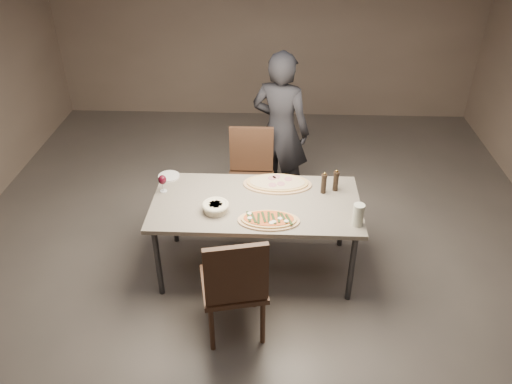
{
  "coord_description": "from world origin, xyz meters",
  "views": [
    {
      "loc": [
        0.15,
        -3.55,
        3.18
      ],
      "look_at": [
        0.0,
        0.0,
        0.85
      ],
      "focal_mm": 35.0,
      "sensor_mm": 36.0,
      "label": 1
    }
  ],
  "objects_px": {
    "zucchini_pizza": "(269,220)",
    "pepper_mill_left": "(336,181)",
    "dining_table": "(256,207)",
    "chair_near": "(235,283)",
    "chair_far": "(251,171)",
    "ham_pizza": "(277,183)",
    "bread_basket": "(216,207)",
    "diner": "(280,131)",
    "carafe": "(358,215)"
  },
  "relations": [
    {
      "from": "chair_near",
      "to": "chair_far",
      "type": "relative_size",
      "value": 1.03
    },
    {
      "from": "ham_pizza",
      "to": "pepper_mill_left",
      "type": "height_order",
      "value": "pepper_mill_left"
    },
    {
      "from": "ham_pizza",
      "to": "bread_basket",
      "type": "bearing_deg",
      "value": -120.4
    },
    {
      "from": "dining_table",
      "to": "chair_near",
      "type": "bearing_deg",
      "value": -98.68
    },
    {
      "from": "carafe",
      "to": "pepper_mill_left",
      "type": "bearing_deg",
      "value": 104.69
    },
    {
      "from": "carafe",
      "to": "diner",
      "type": "bearing_deg",
      "value": 113.0
    },
    {
      "from": "zucchini_pizza",
      "to": "dining_table",
      "type": "bearing_deg",
      "value": 88.3
    },
    {
      "from": "dining_table",
      "to": "pepper_mill_left",
      "type": "xyz_separation_m",
      "value": [
        0.7,
        0.21,
        0.16
      ]
    },
    {
      "from": "ham_pizza",
      "to": "bread_basket",
      "type": "xyz_separation_m",
      "value": [
        -0.51,
        -0.44,
        0.03
      ]
    },
    {
      "from": "zucchini_pizza",
      "to": "chair_far",
      "type": "height_order",
      "value": "chair_far"
    },
    {
      "from": "dining_table",
      "to": "chair_far",
      "type": "relative_size",
      "value": 1.81
    },
    {
      "from": "zucchini_pizza",
      "to": "diner",
      "type": "height_order",
      "value": "diner"
    },
    {
      "from": "carafe",
      "to": "chair_far",
      "type": "xyz_separation_m",
      "value": [
        -0.92,
        1.13,
        -0.29
      ]
    },
    {
      "from": "bread_basket",
      "to": "pepper_mill_left",
      "type": "bearing_deg",
      "value": 19.81
    },
    {
      "from": "zucchini_pizza",
      "to": "ham_pizza",
      "type": "bearing_deg",
      "value": 59.13
    },
    {
      "from": "zucchini_pizza",
      "to": "pepper_mill_left",
      "type": "distance_m",
      "value": 0.77
    },
    {
      "from": "pepper_mill_left",
      "to": "diner",
      "type": "xyz_separation_m",
      "value": [
        -0.49,
        0.96,
        0.01
      ]
    },
    {
      "from": "bread_basket",
      "to": "carafe",
      "type": "bearing_deg",
      "value": -6.5
    },
    {
      "from": "pepper_mill_left",
      "to": "zucchini_pizza",
      "type": "bearing_deg",
      "value": -139.76
    },
    {
      "from": "chair_near",
      "to": "diner",
      "type": "relative_size",
      "value": 0.6
    },
    {
      "from": "chair_near",
      "to": "chair_far",
      "type": "height_order",
      "value": "chair_near"
    },
    {
      "from": "chair_near",
      "to": "zucchini_pizza",
      "type": "bearing_deg",
      "value": 54.03
    },
    {
      "from": "pepper_mill_left",
      "to": "carafe",
      "type": "distance_m",
      "value": 0.52
    },
    {
      "from": "bread_basket",
      "to": "carafe",
      "type": "xyz_separation_m",
      "value": [
        1.16,
        -0.13,
        0.05
      ]
    },
    {
      "from": "zucchini_pizza",
      "to": "bread_basket",
      "type": "relative_size",
      "value": 2.23
    },
    {
      "from": "carafe",
      "to": "zucchini_pizza",
      "type": "bearing_deg",
      "value": 179.23
    },
    {
      "from": "zucchini_pizza",
      "to": "chair_near",
      "type": "bearing_deg",
      "value": -137.86
    },
    {
      "from": "bread_basket",
      "to": "chair_far",
      "type": "xyz_separation_m",
      "value": [
        0.25,
        1.0,
        -0.24
      ]
    },
    {
      "from": "dining_table",
      "to": "zucchini_pizza",
      "type": "height_order",
      "value": "zucchini_pizza"
    },
    {
      "from": "ham_pizza",
      "to": "diner",
      "type": "bearing_deg",
      "value": 107.56
    },
    {
      "from": "ham_pizza",
      "to": "chair_far",
      "type": "height_order",
      "value": "chair_far"
    },
    {
      "from": "chair_near",
      "to": "bread_basket",
      "type": "bearing_deg",
      "value": 95.16
    },
    {
      "from": "zucchini_pizza",
      "to": "pepper_mill_left",
      "type": "xyz_separation_m",
      "value": [
        0.58,
        0.49,
        0.08
      ]
    },
    {
      "from": "zucchini_pizza",
      "to": "chair_near",
      "type": "xyz_separation_m",
      "value": [
        -0.24,
        -0.54,
        -0.19
      ]
    },
    {
      "from": "pepper_mill_left",
      "to": "chair_near",
      "type": "distance_m",
      "value": 1.35
    },
    {
      "from": "dining_table",
      "to": "chair_near",
      "type": "height_order",
      "value": "chair_near"
    },
    {
      "from": "chair_far",
      "to": "diner",
      "type": "bearing_deg",
      "value": -131.19
    },
    {
      "from": "dining_table",
      "to": "chair_far",
      "type": "height_order",
      "value": "chair_far"
    },
    {
      "from": "dining_table",
      "to": "bread_basket",
      "type": "xyz_separation_m",
      "value": [
        -0.33,
        -0.16,
        0.11
      ]
    },
    {
      "from": "ham_pizza",
      "to": "chair_near",
      "type": "xyz_separation_m",
      "value": [
        -0.31,
        -1.1,
        -0.19
      ]
    },
    {
      "from": "zucchini_pizza",
      "to": "chair_far",
      "type": "bearing_deg",
      "value": 76.25
    },
    {
      "from": "pepper_mill_left",
      "to": "chair_far",
      "type": "height_order",
      "value": "chair_far"
    },
    {
      "from": "dining_table",
      "to": "diner",
      "type": "distance_m",
      "value": 1.2
    },
    {
      "from": "ham_pizza",
      "to": "bread_basket",
      "type": "distance_m",
      "value": 0.68
    },
    {
      "from": "bread_basket",
      "to": "pepper_mill_left",
      "type": "xyz_separation_m",
      "value": [
        1.03,
        0.37,
        0.05
      ]
    },
    {
      "from": "chair_far",
      "to": "zucchini_pizza",
      "type": "bearing_deg",
      "value": 100.13
    },
    {
      "from": "zucchini_pizza",
      "to": "diner",
      "type": "distance_m",
      "value": 1.46
    },
    {
      "from": "ham_pizza",
      "to": "chair_near",
      "type": "distance_m",
      "value": 1.16
    },
    {
      "from": "chair_near",
      "to": "ham_pizza",
      "type": "bearing_deg",
      "value": 62.32
    },
    {
      "from": "diner",
      "to": "dining_table",
      "type": "bearing_deg",
      "value": 100.06
    }
  ]
}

